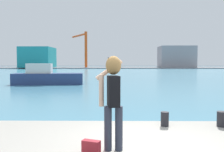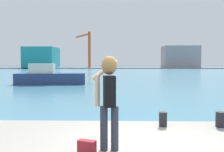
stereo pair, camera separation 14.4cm
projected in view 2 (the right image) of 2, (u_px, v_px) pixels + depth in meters
The scene contains 11 objects.
ground_plane at pixel (120, 72), 54.76m from camera, with size 220.00×220.00×0.00m, color #334751.
harbor_water at pixel (120, 72), 56.75m from camera, with size 140.00×100.00×0.02m, color teal.
far_shore_dock at pixel (120, 68), 96.67m from camera, with size 140.00×20.00×0.38m, color gray.
person_photographer at pixel (109, 93), 4.49m from camera, with size 0.53×0.55×1.74m.
handbag at pixel (87, 147), 4.37m from camera, with size 0.32×0.14×0.24m, color maroon.
harbor_bollard at pixel (163, 119), 6.24m from camera, with size 0.20×0.20×0.37m, color black.
harbor_bollard_2 at pixel (220, 119), 6.18m from camera, with size 0.24×0.24×0.38m, color black.
boat_moored at pixel (49, 77), 24.66m from camera, with size 7.00×2.84×2.08m.
warehouse_left at pixel (42, 57), 91.54m from camera, with size 10.93×12.16×7.40m, color teal.
warehouse_right at pixel (180, 57), 95.25m from camera, with size 13.22×9.62×8.08m, color gray.
port_crane at pixel (87, 45), 92.69m from camera, with size 7.57×12.37×13.17m.
Camera 2 is at (-0.38, -4.75, 2.20)m, focal length 39.48 mm.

